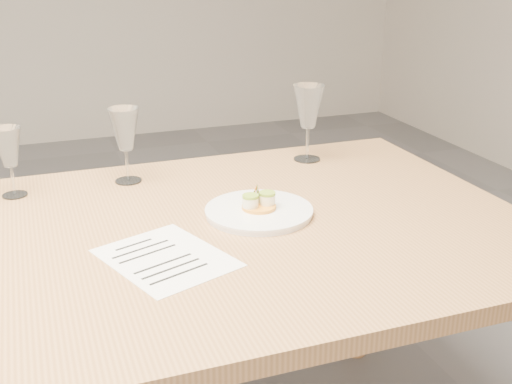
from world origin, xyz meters
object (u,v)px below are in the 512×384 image
object	(u,v)px
dinner_plate	(259,210)
wine_glass_1	(8,149)
wine_glass_2	(125,131)
wine_glass_3	(308,108)
recipe_sheet	(166,258)

from	to	relation	value
dinner_plate	wine_glass_1	world-z (taller)	wine_glass_1
wine_glass_2	wine_glass_3	xyz separation A→B (m)	(0.53, 0.01, 0.02)
wine_glass_2	wine_glass_3	bearing A→B (deg)	0.91
recipe_sheet	wine_glass_1	xyz separation A→B (m)	(-0.28, 0.47, 0.12)
wine_glass_1	wine_glass_2	size ratio (longest dim) A/B	0.89
wine_glass_1	wine_glass_2	distance (m)	0.29
wine_glass_1	dinner_plate	bearing A→B (deg)	-31.36
wine_glass_1	wine_glass_3	distance (m)	0.82
recipe_sheet	wine_glass_1	size ratio (longest dim) A/B	1.81
dinner_plate	wine_glass_1	distance (m)	0.64
recipe_sheet	wine_glass_3	xyz separation A→B (m)	(0.53, 0.49, 0.16)
wine_glass_3	wine_glass_2	bearing A→B (deg)	-179.09
recipe_sheet	wine_glass_2	world-z (taller)	wine_glass_2
wine_glass_2	wine_glass_3	size ratio (longest dim) A/B	0.90
wine_glass_1	wine_glass_2	world-z (taller)	wine_glass_2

